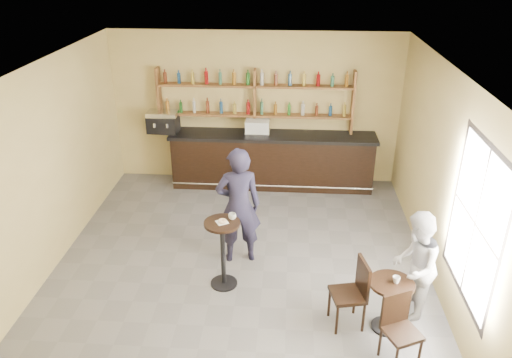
# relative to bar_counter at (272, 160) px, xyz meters

# --- Properties ---
(floor) EXTENTS (7.00, 7.00, 0.00)m
(floor) POSITION_rel_bar_counter_xyz_m (-0.38, -3.15, -0.58)
(floor) COLOR slate
(floor) RESTS_ON ground
(ceiling) EXTENTS (7.00, 7.00, 0.00)m
(ceiling) POSITION_rel_bar_counter_xyz_m (-0.38, -3.15, 2.62)
(ceiling) COLOR white
(ceiling) RESTS_ON wall_back
(wall_back) EXTENTS (7.00, 0.00, 7.00)m
(wall_back) POSITION_rel_bar_counter_xyz_m (-0.38, 0.35, 1.02)
(wall_back) COLOR tan
(wall_back) RESTS_ON floor
(wall_left) EXTENTS (0.00, 7.00, 7.00)m
(wall_left) POSITION_rel_bar_counter_xyz_m (-3.38, -3.15, 1.02)
(wall_left) COLOR tan
(wall_left) RESTS_ON floor
(wall_right) EXTENTS (0.00, 7.00, 7.00)m
(wall_right) POSITION_rel_bar_counter_xyz_m (2.62, -3.15, 1.02)
(wall_right) COLOR tan
(wall_right) RESTS_ON floor
(window_pane) EXTENTS (0.00, 2.00, 2.00)m
(window_pane) POSITION_rel_bar_counter_xyz_m (2.61, -4.35, 1.12)
(window_pane) COLOR white
(window_pane) RESTS_ON wall_right
(window_frame) EXTENTS (0.04, 1.70, 2.10)m
(window_frame) POSITION_rel_bar_counter_xyz_m (2.60, -4.35, 1.12)
(window_frame) COLOR black
(window_frame) RESTS_ON wall_right
(shelf_unit) EXTENTS (4.00, 0.26, 1.40)m
(shelf_unit) POSITION_rel_bar_counter_xyz_m (-0.38, 0.22, 1.23)
(shelf_unit) COLOR brown
(shelf_unit) RESTS_ON wall_back
(liquor_bottles) EXTENTS (3.68, 0.10, 1.00)m
(liquor_bottles) POSITION_rel_bar_counter_xyz_m (-0.38, 0.22, 1.40)
(liquor_bottles) COLOR #8C5919
(liquor_bottles) RESTS_ON shelf_unit
(bar_counter) EXTENTS (4.29, 0.84, 1.16)m
(bar_counter) POSITION_rel_bar_counter_xyz_m (0.00, 0.00, 0.00)
(bar_counter) COLOR black
(bar_counter) RESTS_ON floor
(espresso_machine) EXTENTS (0.65, 0.45, 0.44)m
(espresso_machine) POSITION_rel_bar_counter_xyz_m (-2.29, 0.00, 0.80)
(espresso_machine) COLOR black
(espresso_machine) RESTS_ON bar_counter
(pastry_case) EXTENTS (0.51, 0.41, 0.30)m
(pastry_case) POSITION_rel_bar_counter_xyz_m (-0.32, 0.00, 0.73)
(pastry_case) COLOR silver
(pastry_case) RESTS_ON bar_counter
(pedestal_table) EXTENTS (0.56, 0.56, 1.10)m
(pedestal_table) POSITION_rel_bar_counter_xyz_m (-0.60, -3.52, -0.03)
(pedestal_table) COLOR black
(pedestal_table) RESTS_ON floor
(napkin) EXTENTS (0.22, 0.22, 0.00)m
(napkin) POSITION_rel_bar_counter_xyz_m (-0.60, -3.52, 0.52)
(napkin) COLOR white
(napkin) RESTS_ON pedestal_table
(donut) EXTENTS (0.16, 0.16, 0.04)m
(donut) POSITION_rel_bar_counter_xyz_m (-0.59, -3.53, 0.55)
(donut) COLOR #BB8644
(donut) RESTS_ON napkin
(cup_pedestal) EXTENTS (0.12, 0.12, 0.09)m
(cup_pedestal) POSITION_rel_bar_counter_xyz_m (-0.46, -3.42, 0.57)
(cup_pedestal) COLOR white
(cup_pedestal) RESTS_ON pedestal_table
(man_main) EXTENTS (0.80, 0.61, 1.97)m
(man_main) POSITION_rel_bar_counter_xyz_m (-0.43, -2.81, 0.41)
(man_main) COLOR black
(man_main) RESTS_ON floor
(cafe_table) EXTENTS (0.76, 0.76, 0.76)m
(cafe_table) POSITION_rel_bar_counter_xyz_m (1.73, -4.32, -0.20)
(cafe_table) COLOR black
(cafe_table) RESTS_ON floor
(cup_cafe) EXTENTS (0.11, 0.11, 0.09)m
(cup_cafe) POSITION_rel_bar_counter_xyz_m (1.78, -4.32, 0.22)
(cup_cafe) COLOR white
(cup_cafe) RESTS_ON cafe_table
(chair_west) EXTENTS (0.51, 0.51, 1.00)m
(chair_west) POSITION_rel_bar_counter_xyz_m (1.18, -4.27, -0.08)
(chair_west) COLOR black
(chair_west) RESTS_ON floor
(chair_south) EXTENTS (0.53, 0.53, 0.93)m
(chair_south) POSITION_rel_bar_counter_xyz_m (1.78, -4.92, -0.12)
(chair_south) COLOR black
(chair_south) RESTS_ON floor
(patron_second) EXTENTS (0.84, 0.94, 1.60)m
(patron_second) POSITION_rel_bar_counter_xyz_m (2.09, -3.99, 0.22)
(patron_second) COLOR #AEADB3
(patron_second) RESTS_ON floor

